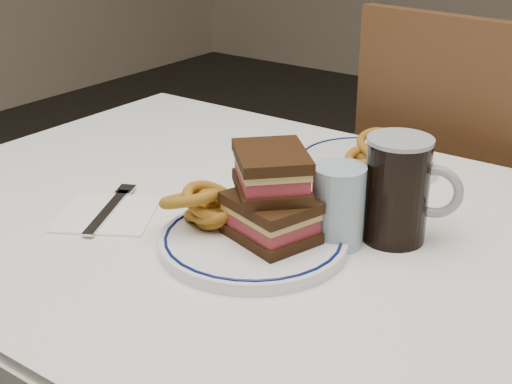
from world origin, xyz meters
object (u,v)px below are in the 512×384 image
Objects in this scene: reuben_sandwich at (271,195)px; beer_mug at (399,189)px; main_plate at (253,241)px; far_plate at (366,163)px; chair_far at (470,212)px.

beer_mug is at bearing 42.98° from reuben_sandwich.
main_plate is 0.21m from beer_mug.
beer_mug is 0.61× the size of far_plate.
reuben_sandwich is 0.35m from far_plate.
main_plate is at bearing -94.02° from chair_far.
reuben_sandwich is 1.02× the size of beer_mug.
beer_mug reaches higher than far_plate.
main_plate is 0.36m from far_plate.
chair_far is 0.69m from beer_mug.
reuben_sandwich is at bearing -137.02° from beer_mug.
main_plate reaches higher than far_plate.
far_plate is at bearing 95.52° from reuben_sandwich.
beer_mug is at bearing 43.58° from main_plate.
beer_mug reaches higher than reuben_sandwich.
main_plate is 1.70× the size of reuben_sandwich.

